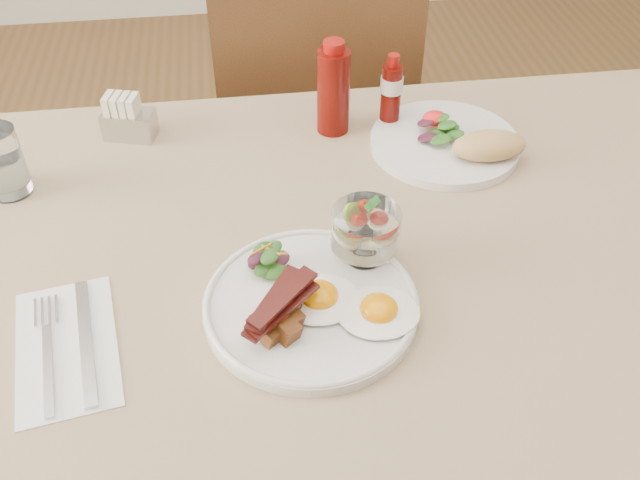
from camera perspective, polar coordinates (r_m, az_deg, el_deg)
The scene contains 13 objects.
table at distance 1.08m, azimuth 3.81°, elevation -3.96°, with size 1.33×0.88×0.75m.
chair_far at distance 1.68m, azimuth -0.59°, elevation 8.94°, with size 0.42×0.42×0.93m.
main_plate at distance 0.93m, azimuth -0.73°, elevation -5.23°, with size 0.28×0.28×0.02m, color silver.
fried_eggs at distance 0.91m, azimuth 2.32°, elevation -5.13°, with size 0.19×0.15×0.03m.
bacon_potato_pile at distance 0.88m, azimuth -3.26°, elevation -5.91°, with size 0.10×0.10×0.05m.
side_salad at distance 0.96m, azimuth -4.09°, elevation -1.66°, with size 0.06×0.06×0.03m.
fruit_cup at distance 0.95m, azimuth 3.66°, elevation 0.90°, with size 0.09×0.09×0.09m.
second_plate at distance 1.22m, azimuth 10.74°, elevation 7.69°, with size 0.25×0.25×0.06m.
ketchup_bottle at distance 1.22m, azimuth 1.07°, elevation 11.92°, with size 0.06×0.06×0.17m.
hot_sauce_bottle at distance 1.24m, azimuth 5.71°, elevation 11.66°, with size 0.04×0.04×0.14m.
sugar_caddy at distance 1.27m, azimuth -15.16°, elevation 9.27°, with size 0.10×0.07×0.08m.
water_glass at distance 1.19m, azimuth -23.99°, elevation 5.45°, with size 0.06×0.06×0.11m.
napkin_cutlery at distance 0.94m, azimuth -19.52°, elevation -8.02°, with size 0.16×0.24×0.01m.
Camera 1 is at (-0.17, -0.74, 1.44)m, focal length 40.00 mm.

